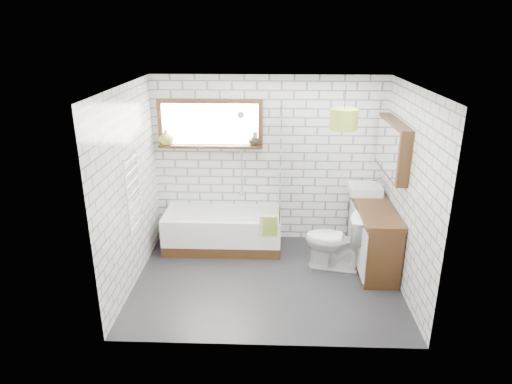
{
  "coord_description": "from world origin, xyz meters",
  "views": [
    {
      "loc": [
        0.06,
        -5.23,
        3.16
      ],
      "look_at": [
        -0.15,
        0.25,
        1.14
      ],
      "focal_mm": 32.0,
      "sensor_mm": 36.0,
      "label": 1
    }
  ],
  "objects_px": {
    "bathtub": "(223,230)",
    "toilet": "(335,240)",
    "vanity": "(373,234)",
    "basin": "(365,189)",
    "pendant": "(344,119)"
  },
  "relations": [
    {
      "from": "vanity",
      "to": "toilet",
      "type": "relative_size",
      "value": 1.85
    },
    {
      "from": "basin",
      "to": "toilet",
      "type": "bearing_deg",
      "value": -127.57
    },
    {
      "from": "toilet",
      "to": "pendant",
      "type": "height_order",
      "value": "pendant"
    },
    {
      "from": "bathtub",
      "to": "pendant",
      "type": "relative_size",
      "value": 5.17
    },
    {
      "from": "pendant",
      "to": "bathtub",
      "type": "bearing_deg",
      "value": 154.86
    },
    {
      "from": "bathtub",
      "to": "toilet",
      "type": "bearing_deg",
      "value": -19.19
    },
    {
      "from": "vanity",
      "to": "basin",
      "type": "xyz_separation_m",
      "value": [
        -0.06,
        0.46,
        0.5
      ]
    },
    {
      "from": "bathtub",
      "to": "toilet",
      "type": "relative_size",
      "value": 2.1
    },
    {
      "from": "basin",
      "to": "pendant",
      "type": "xyz_separation_m",
      "value": [
        -0.5,
        -0.81,
        1.17
      ]
    },
    {
      "from": "bathtub",
      "to": "basin",
      "type": "height_order",
      "value": "basin"
    },
    {
      "from": "bathtub",
      "to": "pendant",
      "type": "xyz_separation_m",
      "value": [
        1.57,
        -0.74,
        1.82
      ]
    },
    {
      "from": "vanity",
      "to": "pendant",
      "type": "relative_size",
      "value": 4.55
    },
    {
      "from": "basin",
      "to": "bathtub",
      "type": "bearing_deg",
      "value": -177.9
    },
    {
      "from": "basin",
      "to": "toilet",
      "type": "relative_size",
      "value": 0.55
    },
    {
      "from": "vanity",
      "to": "basin",
      "type": "bearing_deg",
      "value": 97.43
    }
  ]
}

